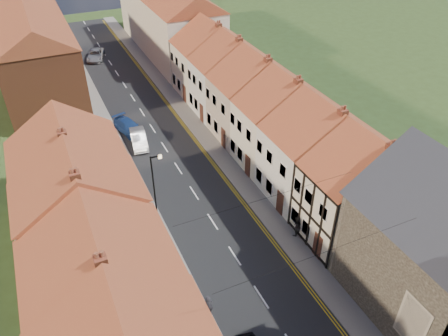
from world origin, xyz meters
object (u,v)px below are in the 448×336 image
Objects in this scene: car_far at (129,127)px; pedestrian_right at (296,226)px; car_mid at (139,139)px; car_distant at (96,55)px; pedestrian_left_b at (209,306)px; lamppost at (155,185)px.

car_far is 2.54× the size of pedestrian_right.
car_distant is (0.65, 24.66, -0.03)m from car_mid.
car_distant is 2.77× the size of pedestrian_left_b.
pedestrian_right is at bearing -59.52° from car_mid.
car_far is (1.40, 14.31, -2.89)m from lamppost.
pedestrian_left_b is (-1.55, -21.41, 0.28)m from car_mid.
car_distant is at bearing -89.63° from pedestrian_right.
car_mid is at bearing 81.80° from lamppost.
car_mid is 21.47m from pedestrian_left_b.
car_far is 24.24m from pedestrian_left_b.
pedestrian_right reaches higher than car_distant.
lamppost reaches higher than car_far.
car_far is at bearing 90.39° from pedestrian_left_b.
pedestrian_right is 9.59m from pedestrian_left_b.
car_distant is 2.67× the size of pedestrian_right.
pedestrian_right is (6.60, -42.27, 0.35)m from car_distant.
pedestrian_right is at bearing 26.84° from pedestrian_left_b.
lamppost is 3.42× the size of pedestrian_right.
car_mid is at bearing 89.30° from pedestrian_left_b.
car_mid is at bearing -99.53° from car_far.
car_far is 21.74m from pedestrian_right.
car_far is at bearing 84.42° from lamppost.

